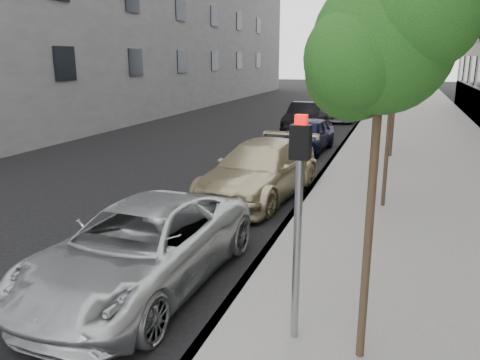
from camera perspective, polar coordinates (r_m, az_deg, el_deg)
The scene contains 11 objects.
sidewalk at distance 28.09m, azimuth 20.62°, elevation 6.22°, with size 6.40×72.00×0.14m, color gray.
curb at distance 28.17m, azimuth 14.24°, elevation 6.73°, with size 0.15×72.00×0.14m, color #9E9B93.
tree_near at distance 5.35m, azimuth 17.31°, elevation 15.63°, with size 1.81×1.61×4.66m.
tree_mid at distance 11.85m, azimuth 18.32°, elevation 12.35°, with size 1.68×1.48×4.11m.
tree_far at distance 18.34m, azimuth 18.84°, elevation 14.15°, with size 1.64×1.44×4.50m.
signal_pole at distance 5.86m, azimuth 7.14°, elevation -2.86°, with size 0.25×0.20×2.97m.
minivan at distance 8.05m, azimuth -11.96°, elevation -7.97°, with size 2.33×5.04×1.40m, color silver.
suv at distance 12.92m, azimuth 2.49°, elevation 1.25°, with size 2.12×5.21×1.51m, color #C3B58B.
sedan_blue at distance 19.50m, azimuth 8.25°, elevation 5.47°, with size 1.61×4.01×1.37m, color black.
sedan_black at distance 24.46m, azimuth 8.03°, elevation 7.52°, with size 1.61×4.62×1.52m, color black.
sedan_rear at distance 29.98m, azimuth 12.17°, elevation 8.54°, with size 1.99×4.89×1.42m, color gray.
Camera 1 is at (3.44, -3.84, 3.76)m, focal length 35.00 mm.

